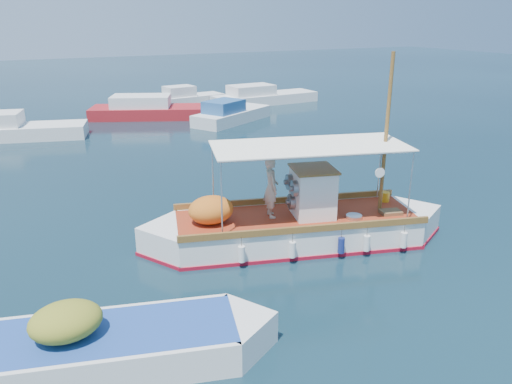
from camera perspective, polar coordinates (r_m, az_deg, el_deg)
name	(u,v)px	position (r m, az deg, el deg)	size (l,w,h in m)	color
ground	(291,239)	(16.55, 3.98, -5.36)	(160.00, 160.00, 0.00)	black
fishing_caique	(294,227)	(16.10, 4.41, -3.97)	(9.72, 4.63, 6.16)	white
dinghy	(111,348)	(11.38, -16.21, -16.78)	(6.84, 3.25, 1.73)	white
bg_boat_nw	(11,131)	(33.16, -26.19, 6.31)	(8.35, 4.42, 1.80)	silver
bg_boat_n	(159,111)	(36.86, -11.08, 9.09)	(10.40, 6.54, 1.80)	maroon
bg_boat_ne	(231,115)	(34.62, -2.92, 8.76)	(6.64, 5.06, 1.80)	silver
bg_boat_e	(262,98)	(42.14, 0.72, 10.73)	(9.07, 3.12, 1.80)	silver
bg_boat_far_n	(187,99)	(41.72, -7.88, 10.46)	(5.91, 2.76, 1.80)	silver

